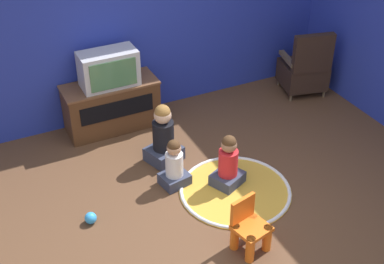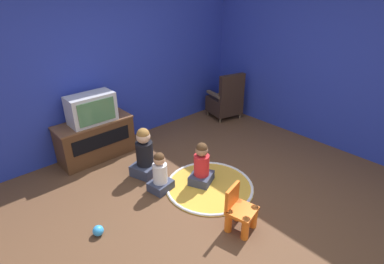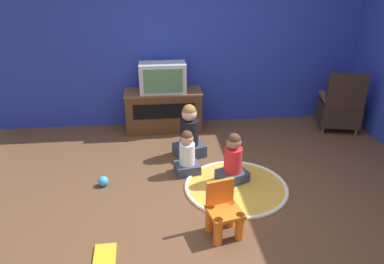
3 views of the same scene
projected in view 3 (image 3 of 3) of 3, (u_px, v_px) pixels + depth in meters
The scene contains 12 objects.
ground_plane at pixel (214, 203), 4.02m from camera, with size 30.00×30.00×0.00m, color brown.
wall_back at pixel (182, 30), 5.51m from camera, with size 5.73×0.12×2.87m.
tv_cabinet at pixel (164, 110), 5.66m from camera, with size 1.14×0.47×0.61m.
television at pixel (163, 78), 5.42m from camera, with size 0.67×0.35×0.43m.
black_armchair at pixel (340, 108), 5.62m from camera, with size 0.67×0.66×0.93m.
yellow_kid_chair at pixel (224, 214), 3.49m from camera, with size 0.36×0.35×0.52m.
play_mat at pixel (236, 187), 4.29m from camera, with size 1.19×1.19×0.04m.
child_watching_left at pixel (233, 161), 4.30m from camera, with size 0.40×0.38×0.62m.
child_watching_center at pixel (189, 134), 4.88m from camera, with size 0.45×0.42×0.72m.
child_watching_right at pixel (187, 155), 4.49m from camera, with size 0.33×0.30×0.57m.
toy_ball at pixel (103, 181), 4.30m from camera, with size 0.12×0.12×0.12m.
book at pixel (105, 255), 3.29m from camera, with size 0.20×0.28×0.02m.
Camera 3 is at (-0.59, -3.29, 2.37)m, focal length 35.00 mm.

